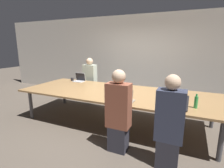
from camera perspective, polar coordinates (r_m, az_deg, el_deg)
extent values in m
plane|color=brown|center=(4.30, 1.32, -12.38)|extent=(24.00, 24.00, 0.00)
cube|color=beige|center=(6.04, 9.84, 8.50)|extent=(12.00, 0.06, 2.80)
cube|color=#9E7547|center=(4.05, 1.37, -2.83)|extent=(4.48, 1.63, 0.04)
cylinder|color=#4C4C51|center=(4.86, -24.96, -6.03)|extent=(0.08, 0.08, 0.72)
cylinder|color=#4C4C51|center=(3.34, 32.07, -15.36)|extent=(0.08, 0.08, 0.72)
cylinder|color=#4C4C51|center=(5.73, -15.38, -2.57)|extent=(0.08, 0.08, 0.72)
cylinder|color=#4C4C51|center=(4.50, 30.07, -8.04)|extent=(0.08, 0.08, 0.72)
cube|color=#333338|center=(3.22, 20.47, -7.24)|extent=(0.34, 0.25, 0.02)
cube|color=#333338|center=(3.10, 20.54, -5.52)|extent=(0.34, 0.11, 0.23)
cube|color=#0F1933|center=(3.11, 20.54, -5.54)|extent=(0.34, 0.11, 0.23)
cube|color=#2D2D38|center=(2.96, 17.58, -20.71)|extent=(0.32, 0.24, 0.45)
cube|color=#33384C|center=(2.68, 18.46, -9.78)|extent=(0.40, 0.24, 0.76)
sphere|color=beige|center=(2.54, 19.23, 0.55)|extent=(0.22, 0.22, 0.22)
cylinder|color=#232328|center=(3.21, 15.88, -6.12)|extent=(0.07, 0.07, 0.10)
cylinder|color=green|center=(3.32, 25.73, -5.43)|extent=(0.06, 0.06, 0.21)
cylinder|color=green|center=(3.28, 25.94, -3.34)|extent=(0.03, 0.03, 0.05)
cube|color=silver|center=(5.23, -10.81, 0.87)|extent=(0.31, 0.23, 0.02)
cube|color=silver|center=(5.29, -10.24, 2.39)|extent=(0.31, 0.06, 0.23)
cube|color=black|center=(5.28, -10.30, 2.35)|extent=(0.31, 0.06, 0.23)
cube|color=#2D2D38|center=(5.74, -7.05, -3.56)|extent=(0.32, 0.24, 0.45)
cube|color=beige|center=(5.60, -7.21, 2.39)|extent=(0.40, 0.24, 0.76)
sphere|color=beige|center=(5.54, -7.35, 7.36)|extent=(0.21, 0.21, 0.21)
cylinder|color=#232328|center=(5.40, -12.86, 1.51)|extent=(0.09, 0.09, 0.09)
cube|color=gray|center=(3.39, 4.37, -5.45)|extent=(0.34, 0.24, 0.02)
cube|color=gray|center=(3.26, 3.85, -3.82)|extent=(0.35, 0.08, 0.23)
cube|color=black|center=(3.28, 3.91, -3.83)|extent=(0.34, 0.08, 0.23)
cube|color=#2D2D38|center=(3.20, 2.03, -17.29)|extent=(0.32, 0.24, 0.45)
cube|color=brown|center=(2.94, 2.13, -7.03)|extent=(0.40, 0.24, 0.76)
sphere|color=beige|center=(2.82, 2.21, 2.48)|extent=(0.23, 0.23, 0.23)
cube|color=black|center=(3.93, 0.61, -2.61)|extent=(0.08, 0.16, 0.05)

